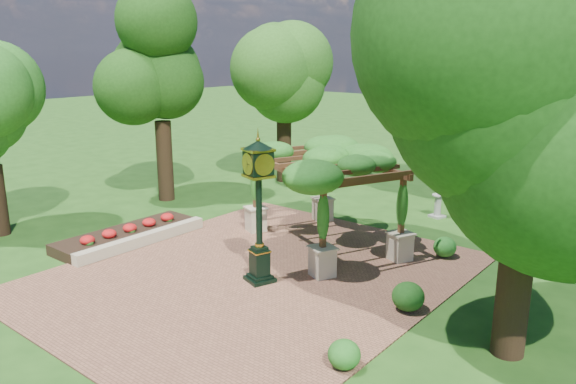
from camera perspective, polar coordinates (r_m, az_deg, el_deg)
The scene contains 14 objects.
ground at distance 15.81m, azimuth -5.81°, elevation -9.51°, with size 120.00×120.00×0.00m, color #1E4714.
brick_plaza at distance 16.47m, azimuth -3.33°, elevation -8.38°, with size 10.00×12.00×0.04m, color brown.
border_wall at distance 19.34m, azimuth -14.52°, elevation -4.75°, with size 0.35×5.00×0.40m, color #C6B793.
flower_bed at distance 20.04m, azimuth -16.05°, elevation -4.23°, with size 1.50×5.00×0.36m, color red.
pedestal_clock at distance 15.22m, azimuth -3.00°, elevation -0.65°, with size 1.02×1.02×4.08m.
pergola at distance 18.13m, azimuth 3.65°, elevation 2.89°, with size 6.26×5.20×3.38m.
sundial at distance 22.53m, azimuth 14.96°, elevation -1.51°, with size 0.61×0.61×0.91m.
shrub_front at distance 11.94m, azimuth 5.73°, elevation -16.09°, with size 0.68×0.68×0.61m, color #215E1A.
shrub_mid at distance 14.49m, azimuth 12.11°, elevation -10.34°, with size 0.81×0.81×0.73m, color #1A4714.
shrub_back at distance 18.29m, azimuth 15.65°, elevation -5.40°, with size 0.71×0.71×0.64m, color #246C1F.
tree_west_near at distance 24.15m, azimuth -12.97°, elevation 13.19°, with size 3.74×3.74×8.81m.
tree_west_far at distance 27.13m, azimuth -0.42°, elevation 13.01°, with size 4.11×4.11×8.36m.
tree_north at distance 24.14m, azimuth 19.61°, elevation 13.59°, with size 4.93×4.93×9.30m.
tree_east_near at distance 11.90m, azimuth 23.73°, elevation 8.64°, with size 4.78×4.78×7.92m.
Camera 1 is at (10.30, -10.15, 6.40)m, focal length 35.00 mm.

